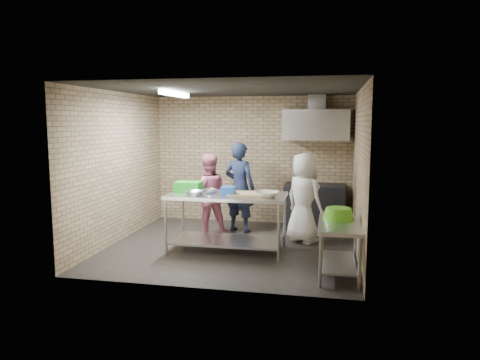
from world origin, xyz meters
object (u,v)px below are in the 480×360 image
prep_table (227,223)px  green_crate (189,187)px  stove (314,207)px  woman_pink (208,195)px  green_basin (338,214)px  bottle_green (339,129)px  side_counter (339,249)px  bottle_red (319,128)px  woman_white (304,198)px  blue_tub (228,191)px  man_navy (240,187)px

prep_table → green_crate: bearing=170.3°
stove → woman_pink: 2.21m
green_basin → green_crate: bearing=164.4°
green_basin → bottle_green: bearing=89.6°
side_counter → green_basin: bearing=94.6°
bottle_red → woman_white: bottle_red is taller
woman_white → blue_tub: bearing=77.8°
side_counter → woman_pink: woman_pink is taller
green_basin → woman_pink: woman_pink is taller
woman_pink → prep_table: bearing=97.6°
side_counter → stove: 2.79m
side_counter → bottle_green: bearing=90.0°
green_basin → woman_white: bearing=112.4°
stove → man_navy: size_ratio=0.68×
man_navy → side_counter: bearing=148.9°
woman_white → stove: bearing=-58.7°
green_basin → bottle_red: bottle_red is taller
blue_tub → green_crate: bearing=163.7°
stove → blue_tub: 2.49m
stove → bottle_green: bottle_green is taller
blue_tub → man_navy: (-0.11, 1.46, -0.16)m
green_crate → man_navy: (0.64, 1.24, -0.17)m
prep_table → stove: prep_table is taller
prep_table → side_counter: bearing=-24.5°
stove → green_basin: 2.57m
stove → blue_tub: (-1.33, -2.02, 0.59)m
woman_pink → woman_white: 1.83m
bottle_red → blue_tub: bearing=-121.4°
green_basin → bottle_green: (0.02, 2.74, 1.18)m
man_navy → woman_white: (1.28, -0.52, -0.08)m
side_counter → man_navy: size_ratio=0.68×
prep_table → blue_tub: (0.05, -0.10, 0.56)m
bottle_red → man_navy: (-1.49, -0.80, -1.15)m
man_navy → woman_pink: bearing=51.8°
woman_pink → woman_white: bearing=151.4°
blue_tub → green_basin: 1.84m
blue_tub → man_navy: size_ratio=0.12×
side_counter → woman_pink: bearing=143.1°
prep_table → man_navy: bearing=92.5°
green_crate → bottle_green: size_ratio=2.87×
blue_tub → green_basin: blue_tub is taller
blue_tub → woman_white: bearing=38.5°
prep_table → bottle_green: (1.83, 2.16, 1.53)m
stove → woman_white: bearing=-98.1°
prep_table → bottle_red: bottle_red is taller
green_basin → woman_pink: size_ratio=0.29×
side_counter → bottle_red: 3.44m
blue_tub → bottle_green: (1.78, 2.26, 0.97)m
side_counter → green_basin: (-0.02, 0.25, 0.46)m
bottle_red → stove: bearing=-101.8°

